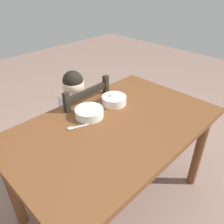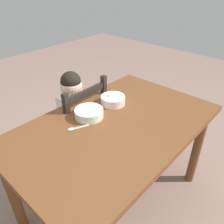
{
  "view_description": "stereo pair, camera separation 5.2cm",
  "coord_description": "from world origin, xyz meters",
  "px_view_note": "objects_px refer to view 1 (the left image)",
  "views": [
    {
      "loc": [
        -0.85,
        -0.81,
        1.58
      ],
      "look_at": [
        0.03,
        0.05,
        0.8
      ],
      "focal_mm": 36.24,
      "sensor_mm": 36.0,
      "label": 1
    },
    {
      "loc": [
        -0.88,
        -0.77,
        1.58
      ],
      "look_at": [
        0.03,
        0.05,
        0.8
      ],
      "focal_mm": 36.24,
      "sensor_mm": 36.0,
      "label": 2
    }
  ],
  "objects_px": {
    "dining_chair": "(79,128)",
    "spoon": "(74,127)",
    "child_figure": "(78,110)",
    "bowl_of_peas": "(89,112)",
    "bowl_of_carrots": "(114,100)",
    "dining_table": "(115,137)"
  },
  "relations": [
    {
      "from": "dining_table",
      "to": "spoon",
      "type": "distance_m",
      "value": 0.28
    },
    {
      "from": "dining_chair",
      "to": "bowl_of_peas",
      "type": "height_order",
      "value": "dining_chair"
    },
    {
      "from": "child_figure",
      "to": "bowl_of_carrots",
      "type": "height_order",
      "value": "child_figure"
    },
    {
      "from": "dining_table",
      "to": "child_figure",
      "type": "distance_m",
      "value": 0.48
    },
    {
      "from": "dining_chair",
      "to": "child_figure",
      "type": "xyz_separation_m",
      "value": [
        -0.0,
        -0.01,
        0.19
      ]
    },
    {
      "from": "child_figure",
      "to": "bowl_of_peas",
      "type": "bearing_deg",
      "value": -111.99
    },
    {
      "from": "bowl_of_peas",
      "to": "bowl_of_carrots",
      "type": "distance_m",
      "value": 0.24
    },
    {
      "from": "bowl_of_peas",
      "to": "bowl_of_carrots",
      "type": "xyz_separation_m",
      "value": [
        0.24,
        0.0,
        0.0
      ]
    },
    {
      "from": "dining_table",
      "to": "child_figure",
      "type": "bearing_deg",
      "value": 82.59
    },
    {
      "from": "dining_table",
      "to": "spoon",
      "type": "relative_size",
      "value": 10.19
    },
    {
      "from": "bowl_of_peas",
      "to": "spoon",
      "type": "bearing_deg",
      "value": -168.68
    },
    {
      "from": "bowl_of_carrots",
      "to": "bowl_of_peas",
      "type": "bearing_deg",
      "value": -179.98
    },
    {
      "from": "dining_chair",
      "to": "spoon",
      "type": "bearing_deg",
      "value": -129.67
    },
    {
      "from": "child_figure",
      "to": "bowl_of_carrots",
      "type": "bearing_deg",
      "value": -68.01
    },
    {
      "from": "child_figure",
      "to": "bowl_of_peas",
      "type": "xyz_separation_m",
      "value": [
        -0.12,
        -0.29,
        0.16
      ]
    },
    {
      "from": "dining_table",
      "to": "child_figure",
      "type": "xyz_separation_m",
      "value": [
        0.06,
        0.47,
        -0.02
      ]
    },
    {
      "from": "dining_chair",
      "to": "child_figure",
      "type": "height_order",
      "value": "child_figure"
    },
    {
      "from": "child_figure",
      "to": "spoon",
      "type": "height_order",
      "value": "child_figure"
    },
    {
      "from": "dining_chair",
      "to": "bowl_of_peas",
      "type": "xyz_separation_m",
      "value": [
        -0.12,
        -0.3,
        0.34
      ]
    },
    {
      "from": "dining_table",
      "to": "bowl_of_peas",
      "type": "xyz_separation_m",
      "value": [
        -0.06,
        0.18,
        0.14
      ]
    },
    {
      "from": "bowl_of_carrots",
      "to": "spoon",
      "type": "height_order",
      "value": "bowl_of_carrots"
    },
    {
      "from": "dining_table",
      "to": "dining_chair",
      "type": "height_order",
      "value": "dining_chair"
    }
  ]
}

